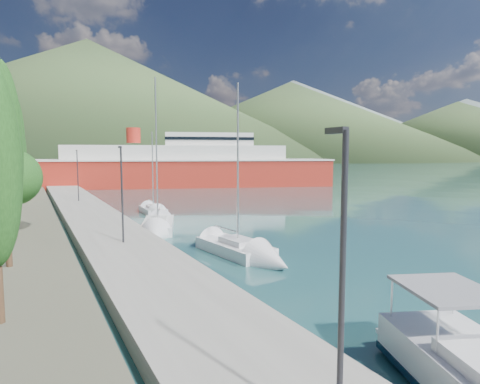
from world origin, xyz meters
TOP-DOWN VIEW (x-y plane):
  - ground at (0.00, 120.00)m, footprint 1400.00×1400.00m
  - quay at (-9.00, 26.00)m, footprint 5.00×88.00m
  - hills_far at (138.59, 618.73)m, footprint 1480.00×900.00m
  - hills_near at (98.04, 372.50)m, footprint 1010.00×520.00m
  - tree_row at (-15.17, 30.44)m, footprint 3.94×63.68m
  - lamp_posts at (-9.00, 14.60)m, footprint 0.15×45.82m
  - sailboat_near at (-2.40, 7.79)m, footprint 3.41×8.34m
  - sailboat_mid at (-5.42, 17.78)m, footprint 5.47×9.65m
  - sailboat_far at (-2.45, 28.15)m, footprint 2.31×6.56m
  - ferry at (12.31, 63.45)m, footprint 61.65×31.10m

SIDE VIEW (x-z plane):
  - ground at x=0.00m, z-range 0.00..0.00m
  - sailboat_far at x=-2.45m, z-range -4.49..5.04m
  - sailboat_near at x=-2.40m, z-range -5.51..6.14m
  - sailboat_mid at x=-5.42m, z-range -6.42..7.06m
  - quay at x=-9.00m, z-range 0.00..0.80m
  - ferry at x=12.31m, z-range -2.36..9.69m
  - lamp_posts at x=-9.00m, z-range 1.05..7.11m
  - tree_row at x=-15.17m, z-range 0.06..11.70m
  - hills_near at x=98.04m, z-range -8.32..106.68m
  - hills_far at x=138.59m, z-range -12.61..167.39m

